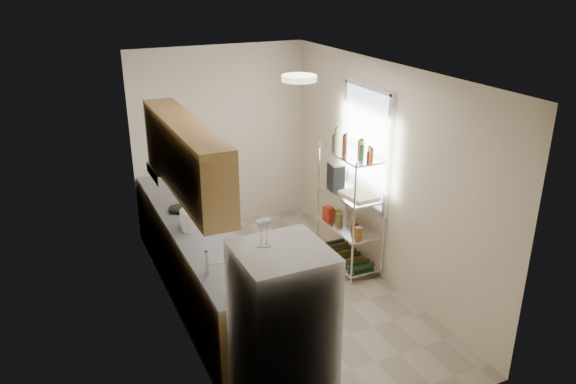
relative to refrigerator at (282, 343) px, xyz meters
name	(u,v)px	position (x,y,z in m)	size (l,w,h in m)	color
room	(286,191)	(0.87, 1.82, 0.48)	(2.52, 4.42, 2.62)	#B0A38E
counter_run	(197,259)	(-0.05, 2.25, -0.37)	(0.63, 3.51, 0.90)	#B1844B
upper_cabinets	(185,156)	(-0.18, 1.92, 0.99)	(0.33, 2.20, 0.72)	#B1844B
range_hood	(174,171)	(-0.13, 2.72, 0.57)	(0.50, 0.60, 0.12)	#B7BABC
window	(366,146)	(2.10, 2.17, 0.73)	(0.06, 1.00, 1.46)	white
bakers_rack	(351,184)	(1.88, 2.11, 0.29)	(0.45, 0.90, 1.73)	silver
ceiling_dome	(299,78)	(0.87, 1.52, 1.75)	(0.34, 0.34, 0.06)	white
refrigerator	(282,343)	(0.00, 0.00, 0.00)	(0.68, 0.68, 1.64)	silver
wine_glass_a	(261,233)	(-0.11, 0.12, 0.92)	(0.07, 0.07, 0.20)	silver
wine_glass_b	(267,233)	(-0.08, 0.10, 0.93)	(0.08, 0.08, 0.22)	silver
rice_cooker	(193,219)	(-0.10, 2.15, 0.19)	(0.27, 0.27, 0.22)	white
frying_pan_large	(179,209)	(-0.11, 2.68, 0.10)	(0.25, 0.25, 0.04)	black
frying_pan_small	(182,210)	(-0.09, 2.65, 0.10)	(0.23, 0.23, 0.05)	black
cutting_board	(359,195)	(1.90, 1.96, 0.20)	(0.33, 0.42, 0.03)	tan
espresso_machine	(336,173)	(1.85, 2.45, 0.33)	(0.16, 0.24, 0.27)	black
storage_bag	(328,212)	(1.76, 2.45, -0.19)	(0.09, 0.12, 0.14)	#B52716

